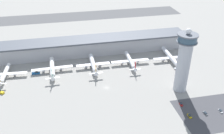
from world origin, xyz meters
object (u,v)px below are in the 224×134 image
airplane_gate_echo (171,58)px  airplane_gate_bravo (52,68)px  car_yellow_taxi (220,111)px  car_silver_sedan (181,104)px  control_tower (184,60)px  service_truck_catering (0,92)px  car_white_wagon (190,116)px  airplane_gate_charlie (93,64)px  airplane_gate_delta (130,61)px  service_truck_fuel (36,73)px  car_blue_compact (205,113)px  airplane_gate_alpha (5,74)px

airplane_gate_echo → airplane_gate_bravo: bearing=178.6°
car_yellow_taxi → car_silver_sedan: size_ratio=1.07×
control_tower → service_truck_catering: 153.45m
car_white_wagon → car_silver_sedan: size_ratio=1.09×
airplane_gate_charlie → airplane_gate_delta: bearing=-0.6°
service_truck_catering → car_silver_sedan: bearing=-18.0°
airplane_gate_charlie → car_white_wagon: 103.37m
service_truck_fuel → control_tower: bearing=-22.8°
airplane_gate_echo → service_truck_catering: (-161.84, -22.55, -3.24)m
service_truck_catering → airplane_gate_delta: bearing=11.8°
airplane_gate_charlie → car_silver_sedan: 92.09m
service_truck_fuel → car_yellow_taxi: (138.35, -84.66, -0.43)m
car_blue_compact → car_white_wagon: size_ratio=0.97×
control_tower → car_blue_compact: size_ratio=11.94×
car_white_wagon → car_silver_sedan: bearing=90.6°
airplane_gate_alpha → car_blue_compact: airplane_gate_alpha is taller
airplane_gate_delta → car_silver_sedan: airplane_gate_delta is taller
car_white_wagon → car_yellow_taxi: bearing=1.0°
airplane_gate_alpha → airplane_gate_bravo: (42.37, 0.93, 0.55)m
airplane_gate_bravo → airplane_gate_delta: 76.37m
airplane_gate_charlie → car_yellow_taxi: airplane_gate_charlie is taller
airplane_gate_bravo → airplane_gate_delta: (76.36, -0.69, -0.25)m
airplane_gate_bravo → car_silver_sedan: bearing=-36.1°
airplane_gate_delta → car_white_wagon: airplane_gate_delta is taller
control_tower → car_white_wagon: (-7.96, -34.11, -27.49)m
airplane_gate_alpha → car_silver_sedan: 156.69m
airplane_gate_bravo → airplane_gate_echo: (118.73, -2.99, -0.14)m
car_silver_sedan → car_blue_compact: bearing=-46.6°
airplane_gate_charlie → airplane_gate_echo: bearing=-1.9°
service_truck_catering → car_white_wagon: bearing=-23.0°
service_truck_catering → control_tower: bearing=-9.7°
control_tower → airplane_gate_alpha: control_tower is taller
control_tower → car_blue_compact: 43.79m
control_tower → airplane_gate_echo: 55.19m
control_tower → car_white_wagon: control_tower is taller
service_truck_fuel → service_truck_catering: bearing=-137.6°
airplane_gate_bravo → service_truck_fuel: 15.64m
airplane_gate_charlie → car_silver_sedan: bearing=-50.4°
control_tower → airplane_gate_charlie: bearing=142.7°
control_tower → airplane_gate_charlie: 87.20m
airplane_gate_delta → service_truck_catering: bearing=-168.2°
control_tower → service_truck_fuel: size_ratio=7.36×
control_tower → car_silver_sedan: 34.93m
airplane_gate_alpha → service_truck_catering: size_ratio=5.33×
airplane_gate_charlie → service_truck_fuel: airplane_gate_charlie is taller
airplane_gate_echo → service_truck_fuel: 134.06m
airplane_gate_charlie → car_blue_compact: 110.85m
car_yellow_taxi → airplane_gate_alpha: bearing=153.1°
airplane_gate_alpha → airplane_gate_delta: bearing=0.1°
car_silver_sedan → airplane_gate_delta: bearing=106.8°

